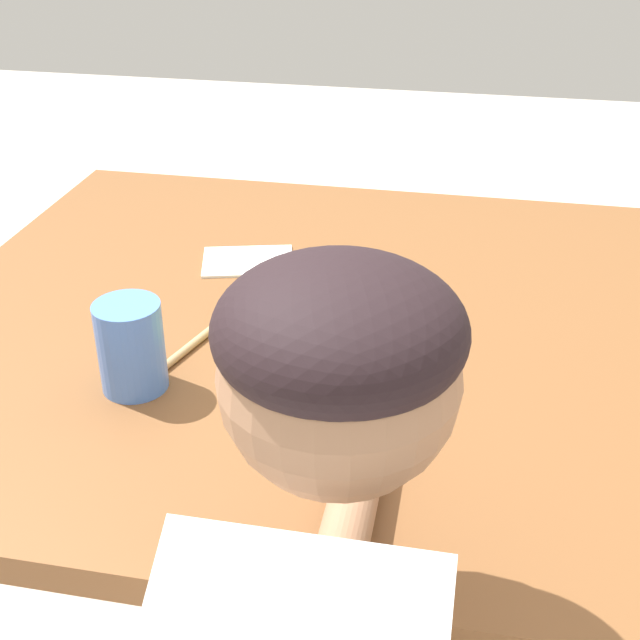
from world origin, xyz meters
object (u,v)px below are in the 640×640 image
at_px(fork, 447,331).
at_px(spoon, 221,319).
at_px(plate, 312,332).
at_px(drinking_cup, 131,347).

xyz_separation_m(fork, spoon, (-0.29, -0.04, 0.01)).
xyz_separation_m(plate, drinking_cup, (-0.18, -0.14, 0.04)).
height_order(plate, spoon, plate).
distance_m(plate, drinking_cup, 0.24).
bearing_deg(fork, drinking_cup, 111.89).
bearing_deg(plate, fork, 16.83).
height_order(spoon, drinking_cup, drinking_cup).
distance_m(spoon, drinking_cup, 0.17).
height_order(plate, fork, plate).
bearing_deg(spoon, drinking_cup, 176.73).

